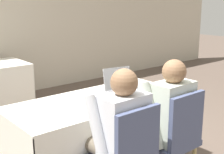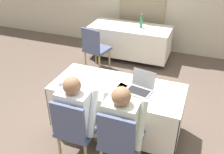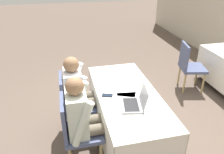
# 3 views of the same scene
# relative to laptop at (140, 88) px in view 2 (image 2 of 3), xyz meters

# --- Properties ---
(ground_plane) EXTENTS (24.00, 24.00, 0.00)m
(ground_plane) POSITION_rel_laptop_xyz_m (-0.30, -0.00, -0.78)
(ground_plane) COLOR brown
(conference_table_near) EXTENTS (1.72, 0.76, 0.73)m
(conference_table_near) POSITION_rel_laptop_xyz_m (-0.30, -0.00, -0.23)
(conference_table_near) COLOR white
(conference_table_near) RESTS_ON ground_plane
(conference_table_far) EXTENTS (1.72, 0.76, 0.73)m
(conference_table_far) POSITION_rel_laptop_xyz_m (-0.86, 2.33, -0.23)
(conference_table_far) COLOR white
(conference_table_far) RESTS_ON ground_plane
(laptop) EXTENTS (0.36, 0.34, 0.24)m
(laptop) POSITION_rel_laptop_xyz_m (0.00, 0.00, 0.00)
(laptop) COLOR #99999E
(laptop) RESTS_ON conference_table_near
(cell_phone) EXTENTS (0.11, 0.15, 0.01)m
(cell_phone) POSITION_rel_laptop_xyz_m (-0.29, -0.26, -0.04)
(cell_phone) COLOR black
(cell_phone) RESTS_ON conference_table_near
(paper_beside_laptop) EXTENTS (0.25, 0.32, 0.00)m
(paper_beside_laptop) POSITION_rel_laptop_xyz_m (0.33, -0.16, -0.05)
(paper_beside_laptop) COLOR white
(paper_beside_laptop) RESTS_ON conference_table_near
(paper_centre_table) EXTENTS (0.24, 0.32, 0.00)m
(paper_centre_table) POSITION_rel_laptop_xyz_m (-0.20, 0.00, -0.05)
(paper_centre_table) COLOR white
(paper_centre_table) RESTS_ON conference_table_near
(paper_left_edge) EXTENTS (0.31, 0.36, 0.00)m
(paper_left_edge) POSITION_rel_laptop_xyz_m (-0.32, -0.03, -0.05)
(paper_left_edge) COLOR white
(paper_left_edge) RESTS_ON conference_table_near
(water_bottle) EXTENTS (0.06, 0.06, 0.29)m
(water_bottle) POSITION_rel_laptop_xyz_m (-0.63, 2.35, 0.09)
(water_bottle) COLOR #288456
(water_bottle) RESTS_ON conference_table_far
(chair_near_left) EXTENTS (0.44, 0.44, 0.91)m
(chair_near_left) POSITION_rel_laptop_xyz_m (-0.58, -0.69, -0.27)
(chair_near_left) COLOR tan
(chair_near_left) RESTS_ON ground_plane
(chair_near_right) EXTENTS (0.44, 0.44, 0.91)m
(chair_near_right) POSITION_rel_laptop_xyz_m (-0.02, -0.69, -0.27)
(chair_near_right) COLOR tan
(chair_near_right) RESTS_ON ground_plane
(chair_far_spare) EXTENTS (0.52, 0.52, 0.91)m
(chair_far_spare) POSITION_rel_laptop_xyz_m (-1.33, 1.53, -0.27)
(chair_far_spare) COLOR tan
(chair_far_spare) RESTS_ON ground_plane
(person_checkered_shirt) EXTENTS (0.50, 0.52, 1.17)m
(person_checkered_shirt) POSITION_rel_laptop_xyz_m (-0.58, -0.58, -0.11)
(person_checkered_shirt) COLOR #665B4C
(person_checkered_shirt) RESTS_ON ground_plane
(person_white_shirt) EXTENTS (0.50, 0.52, 1.17)m
(person_white_shirt) POSITION_rel_laptop_xyz_m (-0.02, -0.58, -0.11)
(person_white_shirt) COLOR #665B4C
(person_white_shirt) RESTS_ON ground_plane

